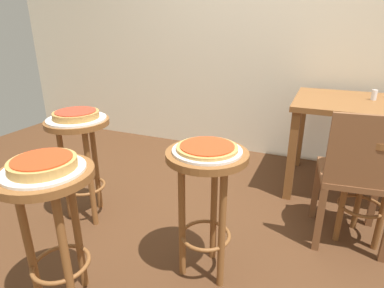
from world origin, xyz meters
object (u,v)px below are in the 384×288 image
at_px(stool_middle, 206,186).
at_px(stool_leftside, 80,146).
at_px(pizza_leftside, 76,114).
at_px(pizza_foreground, 43,164).
at_px(pizza_middle, 207,147).
at_px(wooden_chair, 358,175).
at_px(serving_plate_foreground, 44,170).
at_px(dining_table, 366,115).
at_px(serving_plate_middle, 207,151).
at_px(pizza_rear, 378,127).
at_px(serving_plate_rear, 377,131).
at_px(condiment_shaker, 374,95).
at_px(stool_rear, 370,162).
at_px(stool_foreground, 51,209).
at_px(serving_plate_leftside, 77,119).

xyz_separation_m(stool_middle, stool_leftside, (-0.95, 0.18, 0.00)).
height_order(stool_middle, stool_leftside, same).
relative_size(stool_leftside, pizza_leftside, 2.50).
bearing_deg(stool_leftside, pizza_foreground, -57.64).
bearing_deg(pizza_middle, pizza_foreground, -139.57).
bearing_deg(wooden_chair, serving_plate_foreground, -140.69).
xyz_separation_m(pizza_foreground, dining_table, (1.32, 1.79, -0.11)).
relative_size(pizza_middle, stool_leftside, 0.41).
bearing_deg(pizza_leftside, pizza_middle, -10.78).
bearing_deg(serving_plate_foreground, pizza_middle, 40.43).
distance_m(serving_plate_foreground, stool_leftside, 0.78).
distance_m(stool_middle, dining_table, 1.54).
distance_m(stool_middle, serving_plate_middle, 0.19).
relative_size(serving_plate_middle, pizza_rear, 1.06).
xyz_separation_m(pizza_middle, dining_table, (0.78, 1.33, -0.10)).
bearing_deg(pizza_leftside, wooden_chair, 13.09).
relative_size(pizza_leftside, serving_plate_rear, 0.75).
height_order(dining_table, condiment_shaker, condiment_shaker).
height_order(stool_middle, dining_table, dining_table).
bearing_deg(serving_plate_rear, condiment_shaker, 86.59).
bearing_deg(condiment_shaker, dining_table, -117.76).
bearing_deg(stool_rear, serving_plate_middle, -140.32).
distance_m(stool_foreground, serving_plate_rear, 1.72).
height_order(pizza_middle, pizza_leftside, pizza_leftside).
height_order(pizza_middle, stool_rear, pizza_middle).
distance_m(pizza_middle, dining_table, 1.54).
bearing_deg(pizza_leftside, serving_plate_middle, -10.78).
relative_size(serving_plate_middle, wooden_chair, 0.39).
distance_m(stool_foreground, stool_rear, 1.71).
bearing_deg(pizza_middle, stool_foreground, -139.57).
bearing_deg(stool_foreground, pizza_leftside, 122.36).
bearing_deg(stool_leftside, wooden_chair, 13.09).
height_order(stool_rear, dining_table, dining_table).
bearing_deg(serving_plate_middle, serving_plate_foreground, -139.57).
bearing_deg(condiment_shaker, stool_middle, -120.29).
bearing_deg(serving_plate_foreground, pizza_rear, 39.99).
relative_size(pizza_middle, dining_table, 0.28).
distance_m(pizza_middle, wooden_chair, 0.95).
xyz_separation_m(stool_foreground, pizza_middle, (0.54, 0.46, 0.20)).
height_order(serving_plate_middle, stool_leftside, serving_plate_middle).
xyz_separation_m(serving_plate_foreground, pizza_middle, (0.54, 0.46, 0.02)).
bearing_deg(condiment_shaker, serving_plate_middle, -120.29).
relative_size(serving_plate_leftside, pizza_rear, 1.16).
xyz_separation_m(pizza_middle, stool_leftside, (-0.95, 0.18, -0.20)).
distance_m(pizza_foreground, stool_leftside, 0.79).
height_order(pizza_middle, pizza_rear, pizza_rear).
xyz_separation_m(serving_plate_foreground, stool_rear, (1.31, 1.10, -0.19)).
height_order(serving_plate_foreground, pizza_middle, pizza_middle).
distance_m(serving_plate_foreground, pizza_middle, 0.71).
relative_size(pizza_leftside, stool_rear, 0.40).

